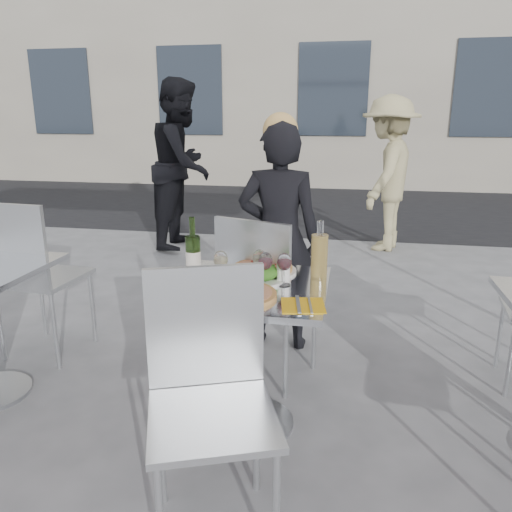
% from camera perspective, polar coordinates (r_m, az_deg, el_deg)
% --- Properties ---
extents(ground, '(80.00, 80.00, 0.00)m').
position_cam_1_polar(ground, '(2.69, -0.63, -18.61)').
color(ground, '#5E5E60').
extents(street_asphalt, '(24.00, 5.00, 0.00)m').
position_cam_1_polar(street_asphalt, '(8.81, 7.74, 5.81)').
color(street_asphalt, black).
rests_on(street_asphalt, ground).
extents(main_table, '(0.72, 0.72, 0.75)m').
position_cam_1_polar(main_table, '(2.42, -0.67, -8.05)').
color(main_table, '#B7BABF').
rests_on(main_table, ground).
extents(chair_far, '(0.58, 0.59, 0.99)m').
position_cam_1_polar(chair_far, '(2.80, 0.78, -3.63)').
color(chair_far, silver).
rests_on(chair_far, ground).
extents(chair_near, '(0.58, 0.59, 0.98)m').
position_cam_1_polar(chair_near, '(1.89, -5.36, -13.93)').
color(chair_near, silver).
rests_on(chair_near, ground).
extents(side_chair_lfar, '(0.51, 0.52, 1.03)m').
position_cam_1_polar(side_chair_lfar, '(3.38, -24.41, -1.23)').
color(side_chair_lfar, silver).
rests_on(side_chair_lfar, ground).
extents(woman_diner, '(0.54, 0.36, 1.49)m').
position_cam_1_polar(woman_diner, '(3.26, 2.64, 2.03)').
color(woman_diner, black).
rests_on(woman_diner, ground).
extents(pedestrian_a, '(0.77, 0.97, 1.92)m').
position_cam_1_polar(pedestrian_a, '(5.92, -8.37, 10.27)').
color(pedestrian_a, black).
rests_on(pedestrian_a, ground).
extents(pedestrian_b, '(0.94, 1.26, 1.73)m').
position_cam_1_polar(pedestrian_b, '(5.92, 14.77, 9.02)').
color(pedestrian_b, tan).
rests_on(pedestrian_b, ground).
extents(pizza_near, '(0.35, 0.35, 0.02)m').
position_cam_1_polar(pizza_near, '(2.20, -2.11, -4.37)').
color(pizza_near, tan).
rests_on(pizza_near, main_table).
extents(pizza_far, '(0.34, 0.34, 0.03)m').
position_cam_1_polar(pizza_far, '(2.54, 0.78, -1.47)').
color(pizza_far, white).
rests_on(pizza_far, main_table).
extents(salad_plate, '(0.22, 0.22, 0.09)m').
position_cam_1_polar(salad_plate, '(2.39, 0.74, -2.05)').
color(salad_plate, white).
rests_on(salad_plate, main_table).
extents(wine_bottle, '(0.07, 0.07, 0.29)m').
position_cam_1_polar(wine_bottle, '(2.47, -7.20, 0.30)').
color(wine_bottle, '#32511E').
rests_on(wine_bottle, main_table).
extents(carafe, '(0.08, 0.08, 0.29)m').
position_cam_1_polar(carafe, '(2.42, 7.25, 0.05)').
color(carafe, '#D4B45A').
rests_on(carafe, main_table).
extents(sugar_shaker, '(0.06, 0.06, 0.11)m').
position_cam_1_polar(sugar_shaker, '(2.38, 3.13, -1.73)').
color(sugar_shaker, white).
rests_on(sugar_shaker, main_table).
extents(wineglass_white_a, '(0.07, 0.07, 0.16)m').
position_cam_1_polar(wineglass_white_a, '(2.35, -4.04, -0.51)').
color(wineglass_white_a, white).
rests_on(wineglass_white_a, main_table).
extents(wineglass_white_b, '(0.07, 0.07, 0.16)m').
position_cam_1_polar(wineglass_white_b, '(2.37, 0.40, -0.39)').
color(wineglass_white_b, white).
rests_on(wineglass_white_b, main_table).
extents(wineglass_red_a, '(0.07, 0.07, 0.16)m').
position_cam_1_polar(wineglass_red_a, '(2.32, 1.09, -0.72)').
color(wineglass_red_a, white).
rests_on(wineglass_red_a, main_table).
extents(wineglass_red_b, '(0.07, 0.07, 0.16)m').
position_cam_1_polar(wineglass_red_b, '(2.31, 3.25, -0.80)').
color(wineglass_red_b, white).
rests_on(wineglass_red_b, main_table).
extents(napkin_left, '(0.22, 0.22, 0.01)m').
position_cam_1_polar(napkin_left, '(2.18, -9.01, -4.95)').
color(napkin_left, '#EBAE14').
rests_on(napkin_left, main_table).
extents(napkin_right, '(0.21, 0.21, 0.01)m').
position_cam_1_polar(napkin_right, '(2.11, 5.39, -5.60)').
color(napkin_right, '#EBAE14').
rests_on(napkin_right, main_table).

